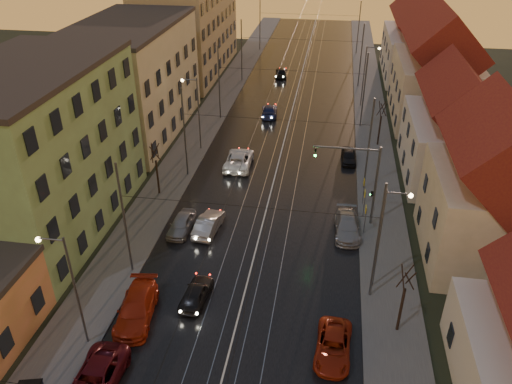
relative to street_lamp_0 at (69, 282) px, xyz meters
The scene contains 43 objects.
road 39.38m from the street_lamp_0, 76.53° to the left, with size 16.00×120.00×0.04m, color black.
sidewalk_left 38.31m from the street_lamp_0, 91.35° to the left, with size 4.00×120.00×0.15m, color #4C4C4C.
sidewalk_right 42.80m from the street_lamp_0, 63.31° to the left, with size 4.00×120.00×0.15m, color #4C4C4C.
tram_rail_0 38.92m from the street_lamp_0, 79.70° to the left, with size 0.06×120.00×0.03m, color gray.
tram_rail_1 39.20m from the street_lamp_0, 77.63° to the left, with size 0.06×120.00×0.03m, color gray.
tram_rail_2 39.56m from the street_lamp_0, 75.43° to the left, with size 0.06×120.00×0.03m, color gray.
tram_rail_3 39.94m from the street_lamp_0, 73.43° to the left, with size 0.06×120.00×0.03m, color gray.
apartment_left_1 14.73m from the street_lamp_0, 124.98° to the left, with size 10.00×18.00×13.00m, color #688756.
apartment_left_2 33.10m from the street_lamp_0, 104.70° to the left, with size 10.00×20.00×12.00m, color #B2AD89.
apartment_left_3 56.67m from the street_lamp_0, 98.53° to the left, with size 10.00×24.00×14.00m, color #998662.
house_right_1 29.17m from the street_lamp_0, 26.47° to the left, with size 8.67×10.20×10.80m.
house_right_2 36.84m from the street_lamp_0, 44.89° to the left, with size 9.18×12.24×9.20m.
house_right_3 48.61m from the street_lamp_0, 57.52° to the left, with size 9.18×14.28×11.50m.
house_right_4 64.52m from the street_lamp_0, 66.13° to the left, with size 9.18×16.32×10.00m.
catenary_pole_l_1 7.03m from the street_lamp_0, 85.88° to the left, with size 0.16×0.16×9.00m, color #595B60.
catenary_pole_r_1 19.04m from the street_lamp_0, 21.57° to the left, with size 0.16×0.16×9.00m, color #595B60.
catenary_pole_l_2 22.01m from the street_lamp_0, 88.69° to the left, with size 0.16×0.16×9.00m, color #595B60.
catenary_pole_r_2 28.24m from the street_lamp_0, 51.17° to the left, with size 0.16×0.16×9.00m, color #595B60.
catenary_pole_l_3 37.01m from the street_lamp_0, 89.22° to the left, with size 0.16×0.16×9.00m, color #595B60.
catenary_pole_r_3 41.02m from the street_lamp_0, 64.43° to the left, with size 0.16×0.16×9.00m, color #595B60.
catenary_pole_l_4 52.00m from the street_lamp_0, 89.44° to the left, with size 0.16×0.16×9.00m, color #595B60.
catenary_pole_r_4 54.93m from the street_lamp_0, 71.20° to the left, with size 0.16×0.16×9.00m, color #595B60.
catenary_pole_l_5 70.00m from the street_lamp_0, 89.59° to the left, with size 0.16×0.16×9.00m, color #595B60.
catenary_pole_r_5 72.21m from the street_lamp_0, 75.81° to the left, with size 0.16×0.16×9.00m, color #595B60.
street_lamp_0 is the anchor object (origin of this frame).
street_lamp_1 19.89m from the street_lamp_0, 23.72° to the left, with size 1.75×0.32×8.00m.
street_lamp_2 28.00m from the street_lamp_0, 90.00° to the left, with size 1.75×0.32×8.00m.
street_lamp_3 47.62m from the street_lamp_0, 67.52° to the left, with size 1.75×0.32×8.00m.
traffic_light_mast 23.42m from the street_lamp_0, 43.10° to the left, with size 5.30×0.32×7.20m.
bare_tree_0 18.19m from the street_lamp_0, 93.47° to the left, with size 1.09×1.09×5.11m.
bare_tree_1 19.86m from the street_lamp_0, 11.71° to the left, with size 1.09×1.09×5.11m.
bare_tree_2 37.56m from the street_lamp_0, 58.63° to the left, with size 1.09×1.09×5.11m.
driving_car_0 8.71m from the street_lamp_0, 38.29° to the left, with size 1.57×3.90×1.33m, color black.
driving_car_1 14.43m from the street_lamp_0, 69.38° to the left, with size 1.53×4.38×1.44m, color #9D9DA2.
driving_car_2 25.60m from the street_lamp_0, 78.17° to the left, with size 2.57×5.57×1.55m, color white.
driving_car_3 39.64m from the street_lamp_0, 80.61° to the left, with size 1.87×4.60×1.34m, color navy.
driving_car_4 55.51m from the street_lamp_0, 83.69° to the left, with size 1.74×4.32×1.47m, color black.
parked_left_1 5.70m from the street_lamp_0, 53.56° to the right, with size 2.42×5.24×1.46m, color #4D0D15.
parked_left_2 5.47m from the street_lamp_0, 44.76° to the left, with size 2.18×5.36×1.55m, color #A72710.
parked_left_3 13.55m from the street_lamp_0, 78.12° to the left, with size 1.62×4.03×1.37m, color #97979C.
parked_right_0 15.96m from the street_lamp_0, ahead, with size 2.09×4.54×1.26m, color maroon.
parked_right_1 22.02m from the street_lamp_0, 41.75° to the left, with size 1.97×4.85×1.41m, color #9D9DA2.
parked_right_2 32.25m from the street_lamp_0, 59.40° to the left, with size 1.49×3.70×1.26m, color black.
Camera 1 is at (4.90, -18.00, 23.78)m, focal length 35.00 mm.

